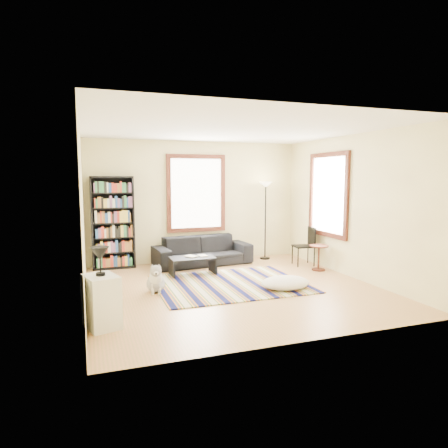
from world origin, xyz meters
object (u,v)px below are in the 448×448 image
object	(u,v)px
bookshelf	(113,223)
dog	(156,278)
floor_lamp	(265,221)
white_cabinet	(102,302)
folding_chair	(303,246)
sofa	(202,251)
coffee_table	(193,266)
floor_cushion	(285,283)
side_table	(319,258)

from	to	relation	value
bookshelf	dog	distance (m)	2.31
floor_lamp	white_cabinet	size ratio (longest dim) A/B	2.66
bookshelf	folding_chair	xyz separation A→B (m)	(4.06, -1.08, -0.57)
sofa	coffee_table	xyz separation A→B (m)	(-0.46, -0.87, -0.14)
white_cabinet	floor_lamp	bearing A→B (deg)	23.54
floor_cushion	folding_chair	distance (m)	2.08
coffee_table	dog	distance (m)	1.34
sofa	bookshelf	distance (m)	2.06
coffee_table	dog	world-z (taller)	dog
folding_chair	side_table	bearing A→B (deg)	-76.48
coffee_table	floor_cushion	xyz separation A→B (m)	(1.30, -1.55, -0.07)
bookshelf	white_cabinet	xyz separation A→B (m)	(-0.39, -3.52, -0.65)
white_cabinet	side_table	bearing A→B (deg)	5.78
white_cabinet	floor_cushion	bearing A→B (deg)	-2.08
coffee_table	side_table	xyz separation A→B (m)	(2.64, -0.50, 0.09)
bookshelf	floor_cushion	xyz separation A→B (m)	(2.77, -2.69, -0.89)
folding_chair	floor_lamp	bearing A→B (deg)	128.05
coffee_table	side_table	bearing A→B (deg)	-10.80
sofa	dog	size ratio (longest dim) A/B	4.37
floor_cushion	dog	world-z (taller)	dog
coffee_table	floor_cushion	distance (m)	2.02
bookshelf	dog	size ratio (longest dim) A/B	4.00
sofa	white_cabinet	distance (m)	4.00
floor_cushion	white_cabinet	distance (m)	3.28
side_table	floor_cushion	bearing A→B (deg)	-142.07
white_cabinet	folding_chair	bearing A→B (deg)	11.80
sofa	floor_cushion	world-z (taller)	sofa
sofa	folding_chair	bearing A→B (deg)	-26.33
folding_chair	white_cabinet	size ratio (longest dim) A/B	1.23
floor_cushion	floor_lamp	xyz separation A→B (m)	(0.77, 2.52, 0.82)
folding_chair	floor_cushion	bearing A→B (deg)	-120.50
sofa	dog	distance (m)	2.30
dog	floor_cushion	bearing A→B (deg)	-7.19
floor_cushion	bookshelf	bearing A→B (deg)	135.85
sofa	side_table	distance (m)	2.57
floor_cushion	white_cabinet	size ratio (longest dim) A/B	1.27
white_cabinet	bookshelf	bearing A→B (deg)	66.72
side_table	floor_lamp	bearing A→B (deg)	111.20
dog	floor_lamp	bearing A→B (deg)	40.37
side_table	white_cabinet	xyz separation A→B (m)	(-4.50, -1.88, 0.08)
floor_lamp	dog	world-z (taller)	floor_lamp
bookshelf	floor_cushion	world-z (taller)	bookshelf
floor_cushion	floor_lamp	size ratio (longest dim) A/B	0.48
side_table	folding_chair	distance (m)	0.58
sofa	floor_lamp	bearing A→B (deg)	-1.87
floor_cushion	dog	size ratio (longest dim) A/B	1.77
floor_lamp	white_cabinet	distance (m)	5.20
bookshelf	folding_chair	world-z (taller)	bookshelf
bookshelf	folding_chair	size ratio (longest dim) A/B	2.33
side_table	dog	size ratio (longest dim) A/B	1.08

